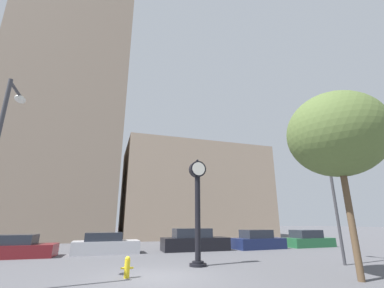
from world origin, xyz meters
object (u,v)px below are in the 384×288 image
at_px(car_black, 194,241).
at_px(fire_hydrant_far, 127,267).
at_px(street_clock, 198,204).
at_px(car_maroon, 15,248).
at_px(street_lamp_right, 326,180).
at_px(car_green, 308,240).
at_px(street_lamp_left, 0,145).
at_px(car_silver, 106,245).
at_px(bare_tree, 336,135).
at_px(car_navy, 258,241).

bearing_deg(car_black, fire_hydrant_far, -122.61).
xyz_separation_m(street_clock, fire_hydrant_far, (-3.38, -1.65, -2.43)).
distance_m(car_maroon, street_lamp_right, 18.00).
bearing_deg(fire_hydrant_far, street_clock, 26.10).
bearing_deg(street_lamp_right, car_black, 121.22).
bearing_deg(car_maroon, car_green, 2.82).
bearing_deg(fire_hydrant_far, car_green, 27.25).
bearing_deg(street_lamp_right, street_lamp_left, -176.40).
distance_m(car_maroon, car_black, 11.14).
bearing_deg(car_silver, fire_hydrant_far, -85.54).
xyz_separation_m(car_maroon, car_silver, (5.01, 0.38, 0.03)).
relative_size(car_maroon, car_green, 1.07).
bearing_deg(fire_hydrant_far, bare_tree, -22.10).
bearing_deg(bare_tree, car_green, 55.60).
xyz_separation_m(car_black, street_lamp_right, (4.81, -7.93, 3.51)).
bearing_deg(street_clock, car_black, 72.87).
relative_size(car_black, fire_hydrant_far, 6.45).
bearing_deg(street_lamp_right, car_green, 56.68).
distance_m(fire_hydrant_far, street_lamp_left, 6.16).
relative_size(car_navy, street_lamp_right, 0.64).
bearing_deg(car_maroon, car_navy, 2.55).
bearing_deg(street_lamp_right, bare_tree, -126.82).
height_order(street_clock, car_silver, street_clock).
distance_m(street_clock, street_lamp_left, 8.44).
height_order(car_maroon, fire_hydrant_far, car_maroon).
bearing_deg(car_black, bare_tree, -77.22).
xyz_separation_m(street_lamp_left, street_lamp_right, (14.70, 0.92, -0.32)).
bearing_deg(bare_tree, car_navy, 76.01).
bearing_deg(street_lamp_left, fire_hydrant_far, 9.71).
bearing_deg(car_maroon, bare_tree, -36.34).
bearing_deg(car_green, car_black, 177.06).
xyz_separation_m(car_black, street_lamp_left, (-9.89, -8.86, 3.83)).
xyz_separation_m(car_silver, car_black, (6.12, 0.00, 0.09)).
distance_m(fire_hydrant_far, bare_tree, 9.71).
bearing_deg(fire_hydrant_far, street_lamp_right, 0.84).
distance_m(car_black, street_lamp_left, 13.82).
bearing_deg(street_lamp_left, car_navy, 29.64).
bearing_deg(street_lamp_right, street_clock, 167.50).
xyz_separation_m(fire_hydrant_far, bare_tree, (7.71, -3.13, 5.01)).
xyz_separation_m(car_navy, street_lamp_right, (-0.25, -7.58, 3.57)).
distance_m(car_navy, fire_hydrant_far, 12.97).
xyz_separation_m(street_clock, car_navy, (7.04, 6.08, -2.23)).
relative_size(car_green, fire_hydrant_far, 5.41).
relative_size(street_clock, street_lamp_left, 0.75).
relative_size(car_silver, street_lamp_left, 0.62).
distance_m(car_maroon, car_silver, 5.03).
bearing_deg(street_clock, car_navy, 40.80).
height_order(car_black, bare_tree, bare_tree).
bearing_deg(car_maroon, car_silver, 6.78).
bearing_deg(car_navy, street_lamp_right, -94.87).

